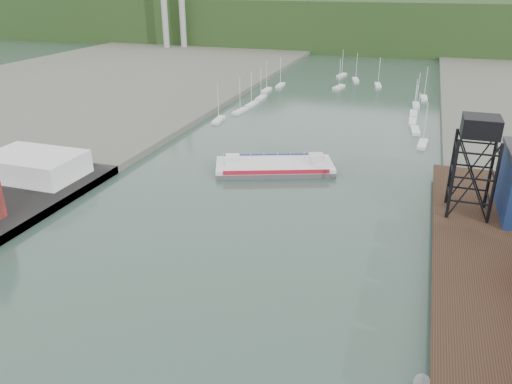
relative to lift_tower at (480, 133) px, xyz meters
The scene contains 6 objects.
east_pier 19.03m from the lift_tower, 81.25° to the right, with size 14.00×70.00×2.45m.
white_shed 80.28m from the lift_tower, behind, with size 18.00×12.00×4.50m, color silver.
lift_tower is the anchor object (origin of this frame).
marina_sailboats 89.04m from the lift_tower, 113.46° to the left, with size 57.71×92.65×0.90m.
distant_hills 246.51m from the lift_tower, 99.10° to the left, with size 500.00×120.00×80.00m.
chain_ferry 41.72m from the lift_tower, 159.62° to the left, with size 26.22×17.79×3.51m.
Camera 1 is at (25.68, -22.69, 37.68)m, focal length 35.00 mm.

